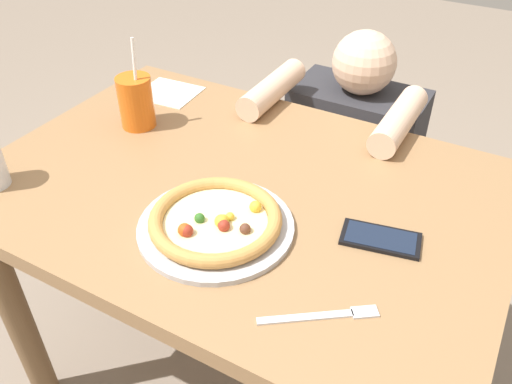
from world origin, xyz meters
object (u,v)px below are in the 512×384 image
pizza_near (216,222)px  cell_phone (381,239)px  drink_cup_colored (136,102)px  fork (324,316)px  diner_seated (348,179)px

pizza_near → cell_phone: bearing=23.5°
pizza_near → drink_cup_colored: (-0.39, 0.25, 0.05)m
drink_cup_colored → cell_phone: bearing=-9.9°
fork → diner_seated: size_ratio=0.19×
pizza_near → drink_cup_colored: 0.47m
pizza_near → diner_seated: diner_seated is taller
drink_cup_colored → fork: 0.75m
drink_cup_colored → fork: drink_cup_colored is taller
cell_phone → diner_seated: size_ratio=0.18×
drink_cup_colored → cell_phone: size_ratio=1.44×
fork → diner_seated: 0.95m
diner_seated → drink_cup_colored: bearing=-129.1°
drink_cup_colored → cell_phone: drink_cup_colored is taller
pizza_near → diner_seated: bearing=88.5°
fork → cell_phone: bearing=84.8°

